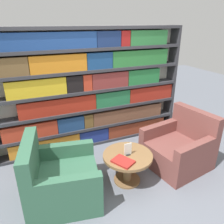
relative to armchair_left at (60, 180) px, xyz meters
The scene contains 7 objects.
ground_plane 0.93m from the armchair_left, 14.38° to the right, with size 14.00×14.00×0.00m, color slate.
bookshelf 1.67m from the armchair_left, 54.60° to the left, with size 3.40×0.30×2.08m.
armchair_left is the anchor object (origin of this frame).
armchair_right 1.88m from the armchair_left, ahead, with size 0.99×0.97×0.87m.
coffee_table 0.94m from the armchair_left, ahead, with size 0.69×0.69×0.44m.
table_sign 0.97m from the armchair_left, ahead, with size 0.11×0.06×0.18m.
stray_book 0.84m from the armchair_left, 12.52° to the right, with size 0.30×0.33×0.03m.
Camera 1 is at (-1.14, -2.08, 2.16)m, focal length 35.00 mm.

